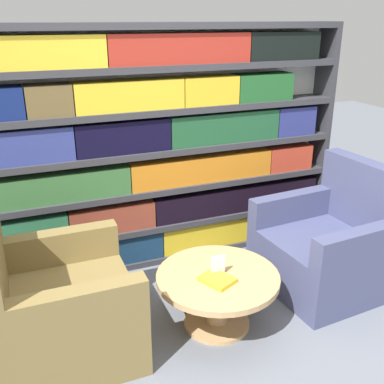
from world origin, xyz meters
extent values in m
plane|color=slate|center=(0.00, 0.00, 0.00)|extent=(14.00, 14.00, 0.00)
cube|color=silver|center=(0.00, 1.47, 0.97)|extent=(3.23, 0.05, 1.94)
cube|color=#333338|center=(1.59, 1.34, 0.97)|extent=(0.05, 0.30, 1.94)
cube|color=#333338|center=(0.00, 1.34, 0.03)|extent=(3.13, 0.30, 0.05)
cube|color=#333338|center=(0.00, 1.34, 0.32)|extent=(3.13, 0.30, 0.05)
cube|color=#333338|center=(0.00, 1.34, 0.65)|extent=(3.13, 0.30, 0.05)
cube|color=#333338|center=(0.00, 1.34, 0.97)|extent=(3.13, 0.30, 0.05)
cube|color=#333338|center=(0.00, 1.34, 1.29)|extent=(3.13, 0.30, 0.05)
cube|color=#333338|center=(0.00, 1.34, 1.62)|extent=(3.13, 0.30, 0.05)
cube|color=#333338|center=(0.00, 1.34, 1.91)|extent=(3.13, 0.30, 0.05)
cube|color=black|center=(-0.96, 1.32, 0.17)|extent=(0.88, 0.20, 0.23)
cube|color=navy|center=(-0.25, 1.32, 0.17)|extent=(0.52, 0.20, 0.23)
cube|color=gold|center=(0.78, 1.32, 0.17)|extent=(1.53, 0.20, 0.23)
cube|color=#2A6844|center=(-1.02, 1.32, 0.46)|extent=(0.54, 0.20, 0.22)
cube|color=brown|center=(-0.40, 1.32, 0.46)|extent=(0.69, 0.20, 0.22)
cube|color=black|center=(0.74, 1.32, 0.46)|extent=(1.58, 0.20, 0.22)
cube|color=#366735|center=(-0.87, 1.32, 0.78)|extent=(1.25, 0.20, 0.22)
cube|color=orange|center=(0.39, 1.32, 0.78)|extent=(1.25, 0.20, 0.22)
cube|color=#B73B26|center=(1.24, 1.32, 0.78)|extent=(0.43, 0.20, 0.22)
cube|color=navy|center=(-1.00, 1.32, 1.12)|extent=(0.72, 0.20, 0.25)
cube|color=black|center=(-0.27, 1.32, 1.12)|extent=(0.73, 0.20, 0.25)
cube|color=#1E502E|center=(0.59, 1.32, 1.12)|extent=(0.97, 0.20, 0.25)
cube|color=navy|center=(1.27, 1.32, 1.12)|extent=(0.38, 0.20, 0.25)
cube|color=brown|center=(-0.78, 1.32, 1.43)|extent=(0.32, 0.20, 0.22)
cube|color=gold|center=(-0.20, 1.32, 1.43)|extent=(0.82, 0.20, 0.22)
cube|color=gold|center=(0.45, 1.32, 1.43)|extent=(0.46, 0.20, 0.22)
cube|color=#1F5727|center=(0.94, 1.32, 1.43)|extent=(0.50, 0.20, 0.22)
cube|color=gold|center=(-0.88, 1.32, 1.75)|extent=(1.04, 0.20, 0.22)
cube|color=#A0291D|center=(0.20, 1.32, 1.75)|extent=(1.12, 0.20, 0.22)
cube|color=black|center=(1.10, 1.32, 1.75)|extent=(0.65, 0.20, 0.22)
cube|color=olive|center=(-0.91, 0.44, 0.21)|extent=(0.87, 0.87, 0.42)
cube|color=olive|center=(-0.84, 0.07, 0.53)|extent=(0.73, 0.12, 0.23)
cube|color=olive|center=(-0.83, 0.81, 0.53)|extent=(0.73, 0.12, 0.23)
cube|color=#42476B|center=(1.06, 0.44, 0.21)|extent=(0.93, 0.92, 0.42)
cube|color=#42476B|center=(1.42, 0.47, 0.69)|extent=(0.20, 0.87, 0.53)
cube|color=#42476B|center=(0.96, 0.81, 0.53)|extent=(0.73, 0.17, 0.23)
cube|color=#42476B|center=(1.01, 0.07, 0.53)|extent=(0.73, 0.17, 0.23)
cylinder|color=tan|center=(0.08, 0.29, 0.18)|extent=(0.15, 0.15, 0.35)
cylinder|color=tan|center=(0.08, 0.29, 0.01)|extent=(0.45, 0.45, 0.03)
cylinder|color=tan|center=(0.08, 0.29, 0.37)|extent=(0.82, 0.82, 0.04)
cube|color=black|center=(0.08, 0.29, 0.40)|extent=(0.06, 0.06, 0.01)
cube|color=white|center=(0.08, 0.29, 0.46)|extent=(0.10, 0.01, 0.14)
cube|color=gold|center=(0.04, 0.22, 0.41)|extent=(0.24, 0.25, 0.03)
camera|label=1|loc=(-1.04, -2.01, 1.98)|focal=42.00mm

